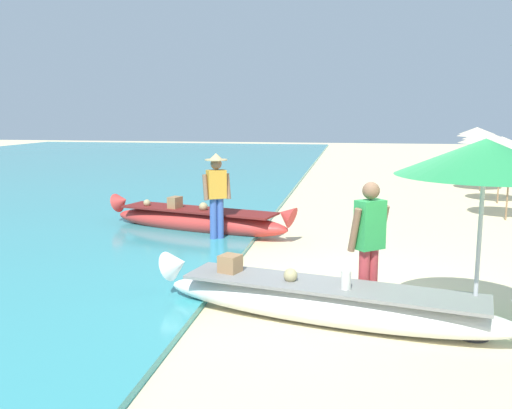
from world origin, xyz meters
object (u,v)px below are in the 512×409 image
at_px(boat_white_foreground, 328,302).
at_px(boat_red_midground, 198,220).
at_px(person_vendor_hatted, 216,191).
at_px(person_tourist_customer, 369,240).
at_px(patio_umbrella_large, 485,158).

height_order(boat_white_foreground, boat_red_midground, boat_red_midground).
bearing_deg(boat_red_midground, person_vendor_hatted, -51.83).
bearing_deg(person_vendor_hatted, boat_white_foreground, -58.59).
bearing_deg(person_vendor_hatted, boat_red_midground, 128.17).
bearing_deg(person_tourist_customer, patio_umbrella_large, -26.25).
relative_size(boat_red_midground, patio_umbrella_large, 1.93).
distance_m(boat_white_foreground, person_tourist_customer, 0.97).
relative_size(boat_white_foreground, person_tourist_customer, 2.72).
distance_m(boat_red_midground, person_vendor_hatted, 1.25).
bearing_deg(patio_umbrella_large, boat_white_foreground, 175.90).
bearing_deg(boat_white_foreground, boat_red_midground, 122.62).
distance_m(person_tourist_customer, patio_umbrella_large, 1.73).
bearing_deg(boat_white_foreground, person_tourist_customer, 43.89).
distance_m(boat_white_foreground, patio_umbrella_large, 2.47).
xyz_separation_m(boat_white_foreground, person_tourist_customer, (0.49, 0.47, 0.69)).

